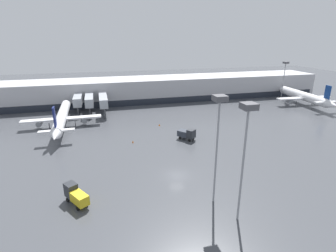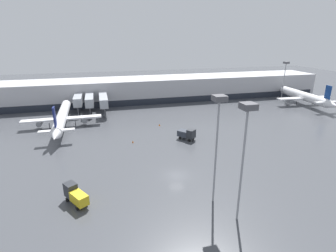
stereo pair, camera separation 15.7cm
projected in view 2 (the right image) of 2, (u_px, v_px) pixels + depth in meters
name	position (u px, v px, depth m)	size (l,w,h in m)	color
ground_plane	(177.00, 175.00, 49.31)	(320.00, 320.00, 0.00)	#424449
terminal_building	(132.00, 90.00, 104.35)	(160.00, 30.13, 9.00)	#B2B2B7
parked_jet_0	(62.00, 117.00, 74.71)	(21.81, 36.77, 9.13)	white
parked_jet_1	(305.00, 97.00, 98.70)	(21.59, 32.96, 9.29)	white
service_truck_1	(75.00, 195.00, 40.50)	(4.05, 5.15, 2.98)	gold
service_truck_2	(187.00, 134.00, 65.97)	(4.42, 4.69, 2.87)	#2D333D
traffic_cone_0	(159.00, 125.00, 76.48)	(0.47, 0.47, 0.58)	orange
traffic_cone_2	(133.00, 142.00, 64.26)	(0.36, 0.36, 0.61)	orange
apron_light_mast_1	(246.00, 130.00, 33.10)	(1.80, 1.80, 17.07)	gray
apron_light_mast_2	(218.00, 119.00, 37.23)	(1.80, 1.80, 17.08)	gray
apron_light_mast_5	(285.00, 69.00, 105.76)	(1.80, 1.80, 15.20)	gray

